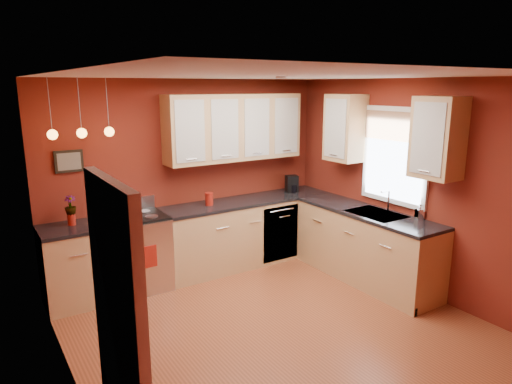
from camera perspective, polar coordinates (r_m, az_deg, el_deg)
floor at (r=5.03m, az=2.96°, el=-16.81°), size 4.20×4.20×0.00m
ceiling at (r=4.36m, az=3.38°, el=14.32°), size 4.00×4.20×0.02m
wall_back at (r=6.29m, az=-8.16°, el=1.94°), size 4.00×0.02×2.60m
wall_front at (r=3.18m, az=26.46°, el=-10.70°), size 4.00×0.02×2.60m
wall_left at (r=3.76m, az=-22.50°, el=-6.65°), size 0.02×4.20×2.60m
wall_right at (r=5.89m, az=19.10°, el=0.58°), size 0.02×4.20×2.60m
base_cabinets_back_left at (r=5.77m, az=-21.74°, el=-8.72°), size 0.70×0.60×0.90m
base_cabinets_back_right at (r=6.59m, az=-1.02°, el=-5.06°), size 2.54×0.60×0.90m
base_cabinets_right at (r=6.18m, az=13.48°, el=-6.68°), size 0.60×2.10×0.90m
counter_back_left at (r=5.62m, az=-22.15°, el=-4.26°), size 0.70×0.62×0.04m
counter_back_right at (r=6.46m, az=-1.03°, el=-1.10°), size 2.54×0.62×0.04m
counter_right at (r=6.04m, az=13.72°, el=-2.48°), size 0.62×2.10×0.04m
gas_range at (r=5.92m, az=-14.81°, el=-7.32°), size 0.76×0.64×1.11m
dishwasher_front at (r=6.56m, az=3.09°, el=-5.17°), size 0.60×0.02×0.80m
sink at (r=5.95m, az=14.77°, el=-2.84°), size 0.50×0.70×0.33m
window at (r=5.99m, az=16.98°, el=4.71°), size 0.06×1.02×1.22m
door_left_wall at (r=2.82m, az=-16.43°, el=-19.24°), size 0.12×0.82×2.05m
upper_cabinets_back at (r=6.32m, az=-2.69°, el=8.06°), size 2.00×0.35×0.90m
upper_cabinets_right at (r=5.86m, az=16.00°, el=7.18°), size 0.35×1.95×0.90m
wall_picture at (r=5.75m, az=-22.34°, el=3.57°), size 0.32×0.03×0.26m
pendant_lights at (r=5.41m, az=-20.95°, el=6.98°), size 0.71×0.11×0.66m
red_canister at (r=6.15m, az=-5.88°, el=-0.86°), size 0.11×0.11×0.17m
red_vase at (r=5.67m, az=-22.07°, el=-3.15°), size 0.09×0.09×0.14m
flowers at (r=5.63m, az=-22.21°, el=-1.56°), size 0.15×0.15×0.22m
coffee_maker at (r=6.90m, az=4.52°, el=0.95°), size 0.21×0.21×0.25m
soap_pump at (r=5.82m, az=19.79°, el=-2.31°), size 0.11×0.11×0.19m
dish_towel at (r=5.63m, az=-13.25°, el=-7.90°), size 0.20×0.01×0.27m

